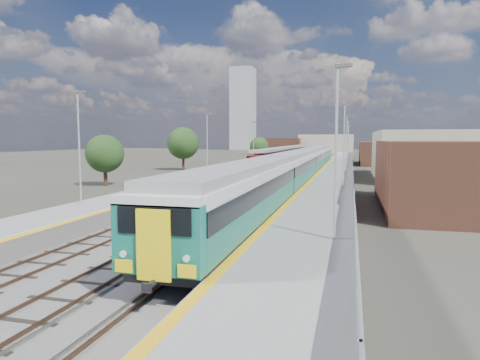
% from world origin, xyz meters
% --- Properties ---
extents(ground, '(320.00, 320.00, 0.00)m').
position_xyz_m(ground, '(0.00, 50.00, 0.00)').
color(ground, '#47443A').
rests_on(ground, ground).
extents(ballast_bed, '(10.50, 155.00, 0.06)m').
position_xyz_m(ballast_bed, '(-2.25, 52.50, 0.03)').
color(ballast_bed, '#565451').
rests_on(ballast_bed, ground).
extents(tracks, '(8.96, 160.00, 0.17)m').
position_xyz_m(tracks, '(-1.65, 54.18, 0.11)').
color(tracks, '#4C3323').
rests_on(tracks, ground).
extents(platform_right, '(4.70, 155.00, 8.52)m').
position_xyz_m(platform_right, '(5.28, 52.49, 0.54)').
color(platform_right, slate).
rests_on(platform_right, ground).
extents(platform_left, '(4.30, 155.00, 8.52)m').
position_xyz_m(platform_left, '(-9.05, 52.49, 0.52)').
color(platform_left, slate).
rests_on(platform_left, ground).
extents(buildings, '(72.00, 185.50, 40.00)m').
position_xyz_m(buildings, '(-18.12, 138.60, 10.70)').
color(buildings, brown).
rests_on(buildings, ground).
extents(green_train, '(3.03, 84.19, 3.33)m').
position_xyz_m(green_train, '(1.50, 37.05, 2.35)').
color(green_train, black).
rests_on(green_train, ground).
extents(red_train, '(2.90, 58.74, 3.66)m').
position_xyz_m(red_train, '(-5.50, 70.74, 2.16)').
color(red_train, black).
rests_on(red_train, ground).
extents(tree_a, '(4.32, 4.32, 5.86)m').
position_xyz_m(tree_a, '(-19.97, 26.56, 3.69)').
color(tree_a, '#382619').
rests_on(tree_a, ground).
extents(tree_b, '(5.44, 5.44, 7.37)m').
position_xyz_m(tree_b, '(-20.63, 51.70, 4.64)').
color(tree_b, '#382619').
rests_on(tree_b, ground).
extents(tree_c, '(4.31, 4.31, 5.84)m').
position_xyz_m(tree_c, '(-13.34, 79.91, 3.68)').
color(tree_c, '#382619').
rests_on(tree_c, ground).
extents(tree_d, '(4.15, 4.15, 5.63)m').
position_xyz_m(tree_d, '(23.57, 68.02, 3.54)').
color(tree_d, '#382619').
rests_on(tree_d, ground).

